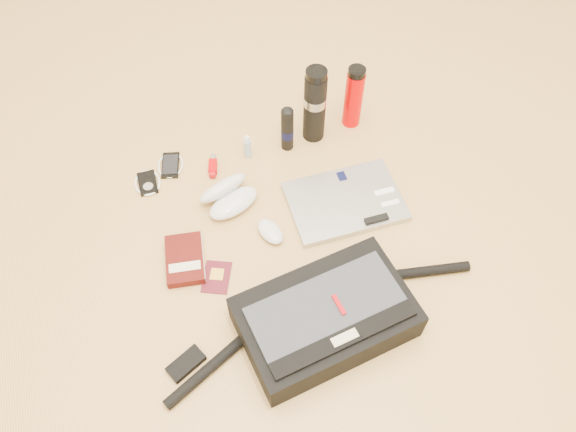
{
  "coord_description": "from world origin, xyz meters",
  "views": [
    {
      "loc": [
        -0.31,
        -0.83,
        1.49
      ],
      "look_at": [
        0.01,
        0.1,
        0.06
      ],
      "focal_mm": 35.0,
      "sensor_mm": 36.0,
      "label": 1
    }
  ],
  "objects_px": {
    "laptop": "(346,202)",
    "book": "(185,259)",
    "messenger_bag": "(325,318)",
    "thermos_black": "(315,105)",
    "thermos_red": "(354,97)"
  },
  "relations": [
    {
      "from": "messenger_bag",
      "to": "book",
      "type": "relative_size",
      "value": 5.11
    },
    {
      "from": "messenger_bag",
      "to": "thermos_black",
      "type": "distance_m",
      "value": 0.74
    },
    {
      "from": "messenger_bag",
      "to": "thermos_red",
      "type": "height_order",
      "value": "thermos_red"
    },
    {
      "from": "messenger_bag",
      "to": "book",
      "type": "bearing_deg",
      "value": 127.21
    },
    {
      "from": "laptop",
      "to": "book",
      "type": "distance_m",
      "value": 0.55
    },
    {
      "from": "messenger_bag",
      "to": "thermos_red",
      "type": "xyz_separation_m",
      "value": [
        0.38,
        0.72,
        0.06
      ]
    },
    {
      "from": "messenger_bag",
      "to": "laptop",
      "type": "distance_m",
      "value": 0.44
    },
    {
      "from": "messenger_bag",
      "to": "thermos_black",
      "type": "height_order",
      "value": "thermos_black"
    },
    {
      "from": "laptop",
      "to": "book",
      "type": "xyz_separation_m",
      "value": [
        -0.54,
        -0.05,
        0.0
      ]
    },
    {
      "from": "book",
      "to": "thermos_black",
      "type": "height_order",
      "value": "thermos_black"
    },
    {
      "from": "book",
      "to": "thermos_black",
      "type": "relative_size",
      "value": 0.64
    },
    {
      "from": "laptop",
      "to": "thermos_black",
      "type": "height_order",
      "value": "thermos_black"
    },
    {
      "from": "thermos_black",
      "to": "thermos_red",
      "type": "relative_size",
      "value": 1.2
    },
    {
      "from": "laptop",
      "to": "messenger_bag",
      "type": "bearing_deg",
      "value": -118.29
    },
    {
      "from": "messenger_bag",
      "to": "thermos_black",
      "type": "bearing_deg",
      "value": 65.12
    }
  ]
}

